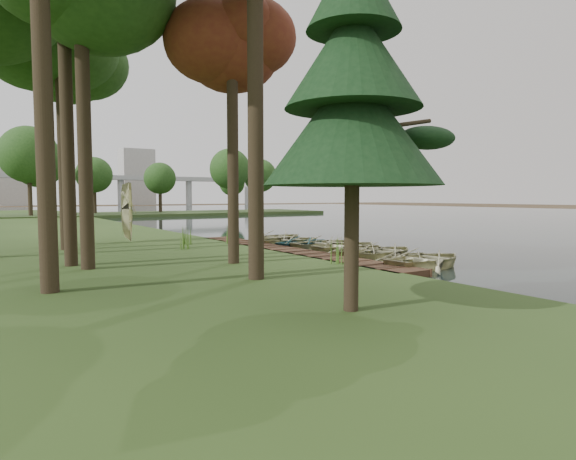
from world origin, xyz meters
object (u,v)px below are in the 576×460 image
boardwalk (285,252)px  rowboat_1 (409,256)px  pine_tree (353,88)px  rowboat_2 (385,250)px  stored_rowboat (130,236)px  rowboat_0 (428,257)px

boardwalk → rowboat_1: rowboat_1 is taller
rowboat_1 → pine_tree: (-7.90, -5.74, 4.68)m
rowboat_2 → stored_rowboat: stored_rowboat is taller
rowboat_1 → rowboat_2: size_ratio=0.82×
rowboat_0 → boardwalk: bearing=13.4°
rowboat_0 → stored_rowboat: size_ratio=1.21×
boardwalk → stored_rowboat: (-5.19, 7.65, 0.48)m
rowboat_0 → rowboat_2: rowboat_0 is taller
boardwalk → rowboat_1: (2.58, -5.29, 0.22)m
boardwalk → rowboat_2: 4.64m
boardwalk → rowboat_2: (2.89, -3.62, 0.29)m
stored_rowboat → pine_tree: (-0.14, -18.68, 4.41)m
rowboat_1 → rowboat_0: bearing=149.0°
boardwalk → stored_rowboat: bearing=124.1°
pine_tree → stored_rowboat: bearing=89.6°
rowboat_0 → rowboat_1: rowboat_0 is taller
rowboat_1 → boardwalk: bearing=7.8°
stored_rowboat → boardwalk: bearing=-124.1°
rowboat_1 → rowboat_2: (0.31, 1.66, 0.07)m
rowboat_2 → stored_rowboat: 13.87m
stored_rowboat → pine_tree: bearing=-158.6°
rowboat_1 → stored_rowboat: size_ratio=0.95×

